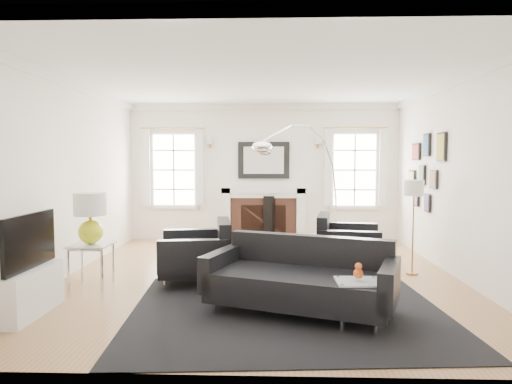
{
  "coord_description": "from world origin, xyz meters",
  "views": [
    {
      "loc": [
        0.15,
        -6.39,
        1.65
      ],
      "look_at": [
        -0.07,
        0.3,
        1.18
      ],
      "focal_mm": 32.0,
      "sensor_mm": 36.0,
      "label": 1
    }
  ],
  "objects_px": {
    "sofa": "(302,280)",
    "gourd_lamp": "(90,215)",
    "arc_floor_lamp": "(302,181)",
    "armchair_right": "(345,244)",
    "armchair_left": "(200,254)",
    "coffee_table": "(299,240)",
    "fireplace": "(263,215)"
  },
  "relations": [
    {
      "from": "sofa",
      "to": "gourd_lamp",
      "type": "height_order",
      "value": "gourd_lamp"
    },
    {
      "from": "gourd_lamp",
      "to": "arc_floor_lamp",
      "type": "bearing_deg",
      "value": 37.57
    },
    {
      "from": "armchair_right",
      "to": "armchair_left",
      "type": "bearing_deg",
      "value": -158.3
    },
    {
      "from": "coffee_table",
      "to": "fireplace",
      "type": "bearing_deg",
      "value": 105.9
    },
    {
      "from": "fireplace",
      "to": "coffee_table",
      "type": "distance_m",
      "value": 2.18
    },
    {
      "from": "sofa",
      "to": "arc_floor_lamp",
      "type": "distance_m",
      "value": 3.29
    },
    {
      "from": "armchair_left",
      "to": "gourd_lamp",
      "type": "height_order",
      "value": "gourd_lamp"
    },
    {
      "from": "coffee_table",
      "to": "gourd_lamp",
      "type": "xyz_separation_m",
      "value": [
        -2.8,
        -1.27,
        0.55
      ]
    },
    {
      "from": "fireplace",
      "to": "gourd_lamp",
      "type": "relative_size",
      "value": 2.54
    },
    {
      "from": "sofa",
      "to": "armchair_left",
      "type": "bearing_deg",
      "value": 138.02
    },
    {
      "from": "fireplace",
      "to": "armchair_left",
      "type": "bearing_deg",
      "value": -104.64
    },
    {
      "from": "armchair_left",
      "to": "gourd_lamp",
      "type": "xyz_separation_m",
      "value": [
        -1.39,
        -0.24,
        0.56
      ]
    },
    {
      "from": "armchair_left",
      "to": "fireplace",
      "type": "bearing_deg",
      "value": 75.36
    },
    {
      "from": "coffee_table",
      "to": "gourd_lamp",
      "type": "distance_m",
      "value": 3.12
    },
    {
      "from": "gourd_lamp",
      "to": "armchair_left",
      "type": "bearing_deg",
      "value": 9.94
    },
    {
      "from": "sofa",
      "to": "armchair_right",
      "type": "xyz_separation_m",
      "value": [
        0.79,
        2.0,
        0.02
      ]
    },
    {
      "from": "fireplace",
      "to": "coffee_table",
      "type": "height_order",
      "value": "fireplace"
    },
    {
      "from": "coffee_table",
      "to": "gourd_lamp",
      "type": "height_order",
      "value": "gourd_lamp"
    },
    {
      "from": "sofa",
      "to": "gourd_lamp",
      "type": "distance_m",
      "value": 2.9
    },
    {
      "from": "gourd_lamp",
      "to": "arc_floor_lamp",
      "type": "distance_m",
      "value": 3.66
    },
    {
      "from": "armchair_left",
      "to": "gourd_lamp",
      "type": "relative_size",
      "value": 1.71
    },
    {
      "from": "fireplace",
      "to": "sofa",
      "type": "distance_m",
      "value": 4.32
    },
    {
      "from": "armchair_left",
      "to": "armchair_right",
      "type": "distance_m",
      "value": 2.25
    },
    {
      "from": "sofa",
      "to": "armchair_left",
      "type": "relative_size",
      "value": 1.91
    },
    {
      "from": "sofa",
      "to": "coffee_table",
      "type": "distance_m",
      "value": 2.2
    },
    {
      "from": "armchair_right",
      "to": "arc_floor_lamp",
      "type": "relative_size",
      "value": 0.48
    },
    {
      "from": "gourd_lamp",
      "to": "arc_floor_lamp",
      "type": "xyz_separation_m",
      "value": [
        2.89,
        2.22,
        0.33
      ]
    },
    {
      "from": "fireplace",
      "to": "gourd_lamp",
      "type": "height_order",
      "value": "gourd_lamp"
    },
    {
      "from": "coffee_table",
      "to": "sofa",
      "type": "bearing_deg",
      "value": -92.85
    },
    {
      "from": "sofa",
      "to": "coffee_table",
      "type": "height_order",
      "value": "sofa"
    },
    {
      "from": "armchair_right",
      "to": "coffee_table",
      "type": "bearing_deg",
      "value": 163.99
    },
    {
      "from": "armchair_right",
      "to": "gourd_lamp",
      "type": "height_order",
      "value": "gourd_lamp"
    }
  ]
}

